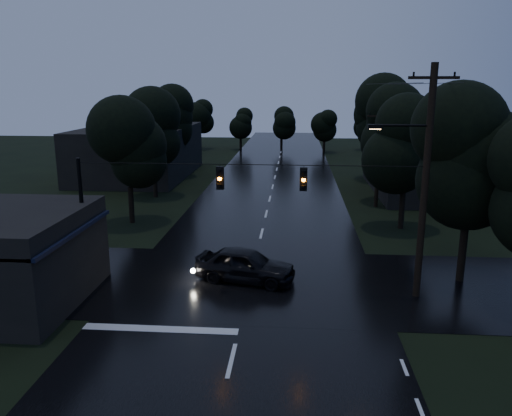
# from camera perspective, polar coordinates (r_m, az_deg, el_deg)

# --- Properties ---
(main_road) EXTENTS (12.00, 120.00, 0.02)m
(main_road) POSITION_cam_1_polar(r_m,az_deg,el_deg) (41.15, 1.59, 1.04)
(main_road) COLOR black
(main_road) RESTS_ON ground
(cross_street) EXTENTS (60.00, 9.00, 0.02)m
(cross_street) POSITION_cam_1_polar(r_m,az_deg,el_deg) (23.97, -0.68, -8.48)
(cross_street) COLOR black
(cross_street) RESTS_ON ground
(building_far_right) EXTENTS (10.00, 14.00, 4.40)m
(building_far_right) POSITION_cam_1_polar(r_m,az_deg,el_deg) (46.20, 19.55, 4.43)
(building_far_right) COLOR black
(building_far_right) RESTS_ON ground
(building_far_left) EXTENTS (10.00, 16.00, 5.00)m
(building_far_left) POSITION_cam_1_polar(r_m,az_deg,el_deg) (53.00, -13.19, 6.29)
(building_far_left) COLOR black
(building_far_left) RESTS_ON ground
(utility_pole_main) EXTENTS (3.50, 0.30, 10.00)m
(utility_pole_main) POSITION_cam_1_polar(r_m,az_deg,el_deg) (22.10, 18.57, 3.10)
(utility_pole_main) COLOR black
(utility_pole_main) RESTS_ON ground
(utility_pole_far) EXTENTS (2.00, 0.30, 7.50)m
(utility_pole_far) POSITION_cam_1_polar(r_m,az_deg,el_deg) (38.95, 13.82, 5.72)
(utility_pole_far) COLOR black
(utility_pole_far) RESTS_ON ground
(anchor_pole_left) EXTENTS (0.18, 0.18, 6.00)m
(anchor_pole_left) POSITION_cam_1_polar(r_m,az_deg,el_deg) (23.93, -19.12, -1.72)
(anchor_pole_left) COLOR black
(anchor_pole_left) RESTS_ON ground
(span_signals) EXTENTS (15.00, 0.37, 1.12)m
(span_signals) POSITION_cam_1_polar(r_m,az_deg,el_deg) (21.48, 0.52, 3.49)
(span_signals) COLOR black
(span_signals) RESTS_ON ground
(tree_corner_near) EXTENTS (4.48, 4.48, 9.44)m
(tree_corner_near) POSITION_cam_1_polar(r_m,az_deg,el_deg) (24.62, 23.49, 5.45)
(tree_corner_near) COLOR black
(tree_corner_near) RESTS_ON ground
(tree_left_a) EXTENTS (3.92, 3.92, 8.26)m
(tree_left_a) POSITION_cam_1_polar(r_m,az_deg,el_deg) (34.15, -14.46, 6.90)
(tree_left_a) COLOR black
(tree_left_a) RESTS_ON ground
(tree_left_b) EXTENTS (4.20, 4.20, 8.85)m
(tree_left_b) POSITION_cam_1_polar(r_m,az_deg,el_deg) (41.89, -11.75, 8.76)
(tree_left_b) COLOR black
(tree_left_b) RESTS_ON ground
(tree_left_c) EXTENTS (4.48, 4.48, 9.44)m
(tree_left_c) POSITION_cam_1_polar(r_m,az_deg,el_deg) (51.65, -9.32, 10.18)
(tree_left_c) COLOR black
(tree_left_c) RESTS_ON ground
(tree_right_a) EXTENTS (4.20, 4.20, 8.85)m
(tree_right_a) POSITION_cam_1_polar(r_m,az_deg,el_deg) (33.02, 16.82, 7.19)
(tree_right_a) COLOR black
(tree_right_a) RESTS_ON ground
(tree_right_b) EXTENTS (4.48, 4.48, 9.44)m
(tree_right_b) POSITION_cam_1_polar(r_m,az_deg,el_deg) (40.91, 15.37, 8.98)
(tree_right_b) COLOR black
(tree_right_b) RESTS_ON ground
(tree_right_c) EXTENTS (4.76, 4.76, 10.03)m
(tree_right_c) POSITION_cam_1_polar(r_m,az_deg,el_deg) (50.82, 14.00, 10.33)
(tree_right_c) COLOR black
(tree_right_c) RESTS_ON ground
(car) EXTENTS (5.07, 2.94, 1.62)m
(car) POSITION_cam_1_polar(r_m,az_deg,el_deg) (23.84, -1.24, -6.51)
(car) COLOR black
(car) RESTS_ON ground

